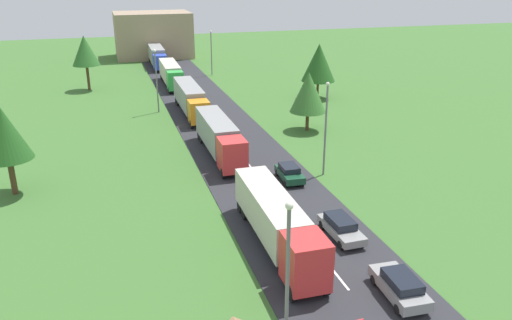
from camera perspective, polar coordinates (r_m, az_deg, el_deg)
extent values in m
cube|color=#2B2B30|center=(44.56, 1.56, -3.52)|extent=(10.00, 140.00, 0.06)
cube|color=white|center=(33.08, 9.47, -13.11)|extent=(0.16, 2.40, 0.01)
cube|color=white|center=(38.15, 5.18, -7.97)|extent=(0.16, 2.40, 0.01)
cube|color=white|center=(44.31, 1.67, -3.62)|extent=(0.16, 2.40, 0.01)
cube|color=white|center=(49.83, -0.61, -0.77)|extent=(0.16, 2.40, 0.01)
cube|color=white|center=(55.90, -2.53, 1.64)|extent=(0.16, 2.40, 0.01)
cube|color=white|center=(62.29, -4.12, 3.63)|extent=(0.16, 2.40, 0.01)
cube|color=white|center=(68.72, -5.40, 5.23)|extent=(0.16, 2.40, 0.01)
cube|color=white|center=(75.55, -6.52, 6.61)|extent=(0.16, 2.40, 0.01)
cube|color=white|center=(82.23, -7.43, 7.73)|extent=(0.16, 2.40, 0.01)
cube|color=white|center=(89.73, -8.29, 8.78)|extent=(0.16, 2.40, 0.01)
cube|color=white|center=(97.27, -9.02, 9.66)|extent=(0.16, 2.40, 0.01)
cube|color=red|center=(30.72, 5.60, -11.27)|extent=(2.47, 2.77, 3.09)
cube|color=black|center=(29.40, 6.59, -11.63)|extent=(2.10, 0.12, 1.36)
cube|color=beige|center=(36.39, 1.58, -5.64)|extent=(2.61, 10.48, 2.63)
cube|color=black|center=(37.08, 1.56, -7.73)|extent=(1.00, 9.94, 0.24)
cylinder|color=black|center=(31.40, 7.81, -13.96)|extent=(0.36, 1.00, 1.00)
cylinder|color=black|center=(30.72, 4.10, -14.68)|extent=(0.36, 1.00, 1.00)
cylinder|color=black|center=(40.07, 1.62, -5.61)|extent=(0.36, 1.00, 1.00)
cylinder|color=black|center=(39.54, -1.29, -5.98)|extent=(0.36, 1.00, 1.00)
cylinder|color=black|center=(41.14, 1.09, -4.86)|extent=(0.36, 1.00, 1.00)
cylinder|color=black|center=(40.62, -1.75, -5.22)|extent=(0.36, 1.00, 1.00)
cube|color=red|center=(47.35, -2.69, 0.61)|extent=(2.45, 2.75, 3.00)
cube|color=black|center=(45.97, -2.30, 0.70)|extent=(2.10, 0.11, 1.32)
cube|color=gray|center=(53.63, -4.49, 3.29)|extent=(2.53, 10.35, 2.90)
cube|color=black|center=(54.15, -4.44, 1.62)|extent=(0.93, 9.83, 0.24)
cylinder|color=black|center=(47.51, -1.23, -1.23)|extent=(0.35, 1.00, 1.00)
cylinder|color=black|center=(47.05, -3.69, -1.50)|extent=(0.35, 1.00, 1.00)
cylinder|color=black|center=(57.26, -4.08, 2.60)|extent=(0.35, 1.00, 1.00)
cylinder|color=black|center=(56.87, -6.14, 2.41)|extent=(0.35, 1.00, 1.00)
cylinder|color=black|center=(58.42, -4.35, 2.96)|extent=(0.35, 1.00, 1.00)
cylinder|color=black|center=(58.04, -6.38, 2.77)|extent=(0.35, 1.00, 1.00)
cube|color=orange|center=(62.71, -6.45, 5.42)|extent=(2.45, 2.57, 2.70)
cube|color=black|center=(61.42, -6.26, 5.58)|extent=(2.10, 0.11, 1.19)
cube|color=gray|center=(69.68, -7.57, 7.26)|extent=(2.56, 11.55, 2.90)
cube|color=black|center=(70.08, -7.51, 5.95)|extent=(0.96, 10.96, 0.24)
cylinder|color=black|center=(62.65, -5.35, 4.17)|extent=(0.36, 1.00, 1.00)
cylinder|color=black|center=(62.30, -7.24, 3.99)|extent=(0.36, 1.00, 1.00)
cylinder|color=black|center=(73.57, -7.14, 6.60)|extent=(0.36, 1.00, 1.00)
cylinder|color=black|center=(73.28, -8.77, 6.46)|extent=(0.36, 1.00, 1.00)
cylinder|color=black|center=(74.90, -7.32, 6.84)|extent=(0.36, 1.00, 1.00)
cylinder|color=black|center=(74.61, -8.92, 6.71)|extent=(0.36, 1.00, 1.00)
cube|color=green|center=(80.90, -9.06, 8.82)|extent=(2.47, 2.28, 2.84)
cube|color=black|center=(79.76, -8.98, 9.03)|extent=(2.10, 0.13, 1.25)
cube|color=beige|center=(87.51, -9.66, 9.84)|extent=(2.67, 10.76, 2.73)
cube|color=black|center=(87.82, -9.60, 8.84)|extent=(1.06, 10.20, 0.24)
cylinder|color=black|center=(80.78, -8.21, 7.82)|extent=(0.37, 1.01, 1.00)
cylinder|color=black|center=(80.54, -9.70, 7.69)|extent=(0.37, 1.01, 1.00)
cylinder|color=black|center=(91.08, -9.18, 9.22)|extent=(0.37, 1.01, 1.00)
cylinder|color=black|center=(90.87, -10.50, 9.12)|extent=(0.37, 1.01, 1.00)
cylinder|color=black|center=(92.34, -9.28, 9.37)|extent=(0.37, 1.01, 1.00)
cylinder|color=black|center=(92.13, -10.59, 9.27)|extent=(0.37, 1.01, 1.00)
cube|color=blue|center=(98.61, -10.74, 10.78)|extent=(2.49, 2.81, 2.65)
cube|color=black|center=(97.23, -10.67, 10.93)|extent=(2.10, 0.14, 1.16)
cube|color=gray|center=(105.89, -11.16, 11.66)|extent=(2.70, 11.51, 2.92)
cube|color=black|center=(106.16, -11.10, 10.78)|extent=(1.09, 10.91, 0.24)
cylinder|color=black|center=(98.26, -10.03, 10.01)|extent=(0.37, 1.01, 1.00)
cylinder|color=black|center=(98.08, -11.26, 9.91)|extent=(0.37, 1.01, 1.00)
cylinder|color=black|center=(109.64, -10.72, 11.06)|extent=(0.37, 1.01, 1.00)
cylinder|color=black|center=(109.48, -11.83, 10.97)|extent=(0.37, 1.01, 1.00)
cylinder|color=black|center=(111.00, -10.79, 11.17)|extent=(0.37, 1.01, 1.00)
cylinder|color=black|center=(110.83, -11.89, 11.08)|extent=(0.37, 1.01, 1.00)
cube|color=gray|center=(31.96, 15.81, -13.61)|extent=(2.11, 4.49, 0.67)
cube|color=black|center=(31.47, 16.11, -12.90)|extent=(1.71, 2.54, 0.55)
cylinder|color=black|center=(32.86, 13.14, -13.00)|extent=(0.25, 0.65, 0.64)
cylinder|color=black|center=(33.59, 15.78, -12.47)|extent=(0.25, 0.65, 0.64)
cylinder|color=black|center=(30.74, 15.70, -15.90)|extent=(0.25, 0.65, 0.64)
cylinder|color=black|center=(31.52, 18.49, -15.23)|extent=(0.25, 0.65, 0.64)
cube|color=gray|center=(37.48, 9.56, -7.71)|extent=(1.87, 4.61, 0.56)
cube|color=black|center=(37.40, 9.46, -6.78)|extent=(1.55, 2.59, 0.57)
cylinder|color=black|center=(36.78, 11.76, -8.96)|extent=(0.23, 0.64, 0.64)
cylinder|color=black|center=(36.09, 9.52, -9.41)|extent=(0.23, 0.64, 0.64)
cylinder|color=black|center=(39.16, 9.55, -6.86)|extent=(0.23, 0.64, 0.64)
cylinder|color=black|center=(38.51, 7.43, -7.24)|extent=(0.23, 0.64, 0.64)
cube|color=#19472D|center=(46.53, 3.82, -1.60)|extent=(1.93, 4.02, 0.61)
cube|color=black|center=(46.49, 3.76, -0.88)|extent=(1.58, 2.27, 0.49)
cylinder|color=black|center=(45.72, 5.27, -2.48)|extent=(0.25, 0.65, 0.64)
cylinder|color=black|center=(45.24, 3.39, -2.68)|extent=(0.25, 0.65, 0.64)
cylinder|color=black|center=(48.06, 4.20, -1.26)|extent=(0.25, 0.65, 0.64)
cylinder|color=black|center=(47.60, 2.40, -1.44)|extent=(0.25, 0.65, 0.64)
cylinder|color=slate|center=(23.84, 3.50, -15.03)|extent=(0.18, 0.18, 8.83)
sphere|color=silver|center=(21.50, 3.77, -5.17)|extent=(0.36, 0.36, 0.36)
cylinder|color=slate|center=(47.14, 7.81, 3.21)|extent=(0.18, 0.18, 8.59)
sphere|color=silver|center=(46.02, 8.08, 8.46)|extent=(0.36, 0.36, 0.36)
cylinder|color=slate|center=(69.66, -11.10, 8.54)|extent=(0.18, 0.18, 8.15)
sphere|color=silver|center=(68.92, -11.34, 11.95)|extent=(0.36, 0.36, 0.36)
cylinder|color=slate|center=(93.96, -5.04, 11.79)|extent=(0.18, 0.18, 7.70)
sphere|color=silver|center=(93.43, -5.11, 14.20)|extent=(0.36, 0.36, 0.36)
cylinder|color=#513823|center=(48.29, -25.71, -1.67)|extent=(0.50, 0.50, 3.24)
cone|color=#23561E|center=(47.09, -26.44, 2.70)|extent=(4.11, 4.11, 4.52)
cylinder|color=#513823|center=(61.36, 5.79, 4.39)|extent=(0.41, 0.41, 2.34)
cone|color=#38702D|center=(60.46, 5.91, 7.61)|extent=(4.33, 4.33, 4.76)
cylinder|color=#513823|center=(77.33, 6.94, 7.87)|extent=(0.37, 0.37, 2.62)
cone|color=#23561E|center=(76.54, 7.07, 10.83)|extent=(4.99, 4.99, 5.49)
cylinder|color=#513823|center=(86.32, -18.36, 8.78)|extent=(0.43, 0.43, 3.97)
cone|color=#2D6628|center=(85.61, -18.69, 11.59)|extent=(4.23, 4.23, 4.66)
cube|color=#9E846B|center=(116.42, -11.50, 13.65)|extent=(16.11, 11.75, 9.53)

